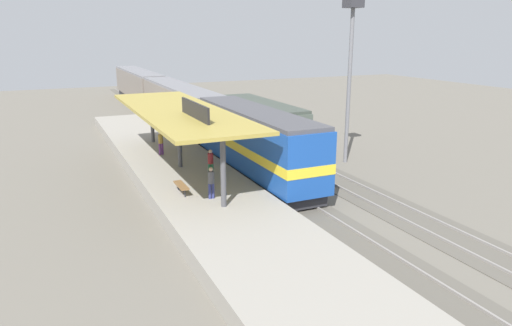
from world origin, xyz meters
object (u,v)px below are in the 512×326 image
object	(u,v)px
passenger_carriage_front	(180,106)
passenger_carriage_rear	(139,86)
person_boarding	(211,181)
person_waiting	(161,142)
platform_bench	(181,186)
freight_car	(262,122)
locomotive	(255,143)
person_walking	(211,162)
light_mast	(351,47)

from	to	relation	value
passenger_carriage_front	passenger_carriage_rear	xyz separation A→B (m)	(0.00, 20.80, 0.00)
passenger_carriage_front	passenger_carriage_rear	size ratio (longest dim) A/B	1.00
passenger_carriage_front	person_boarding	xyz separation A→B (m)	(-4.78, -22.99, -0.46)
passenger_carriage_rear	person_waiting	world-z (taller)	passenger_carriage_rear
platform_bench	freight_car	distance (m)	16.16
locomotive	person_boarding	distance (m)	6.93
freight_car	locomotive	bearing A→B (deg)	-118.01
passenger_carriage_front	person_boarding	bearing A→B (deg)	-101.74
passenger_carriage_front	person_boarding	world-z (taller)	passenger_carriage_front
person_waiting	passenger_carriage_front	bearing A→B (deg)	68.59
person_walking	person_boarding	bearing A→B (deg)	-108.76
person_boarding	light_mast	bearing A→B (deg)	24.84
platform_bench	person_waiting	distance (m)	8.89
platform_bench	person_boarding	xyz separation A→B (m)	(1.22, -1.46, 0.51)
freight_car	person_waiting	bearing A→B (deg)	-160.65
locomotive	person_walking	size ratio (longest dim) A/B	8.44
platform_bench	passenger_carriage_rear	bearing A→B (deg)	81.93
locomotive	person_walking	world-z (taller)	locomotive
freight_car	person_boarding	world-z (taller)	freight_car
passenger_carriage_rear	person_walking	xyz separation A→B (m)	(-3.53, -40.12, -0.46)
platform_bench	passenger_carriage_front	bearing A→B (deg)	74.43
platform_bench	light_mast	size ratio (longest dim) A/B	0.15
passenger_carriage_rear	person_waiting	bearing A→B (deg)	-98.46
light_mast	person_waiting	xyz separation A→B (m)	(-12.79, 4.45, -6.54)
locomotive	freight_car	world-z (taller)	locomotive
locomotive	person_waiting	distance (m)	7.28
passenger_carriage_front	light_mast	xyz separation A→B (m)	(7.80, -17.17, 6.08)
freight_car	person_boarding	distance (m)	16.55
person_waiting	locomotive	bearing A→B (deg)	-46.63
locomotive	light_mast	xyz separation A→B (m)	(7.80, 0.83, 5.99)
passenger_carriage_rear	person_waiting	size ratio (longest dim) A/B	11.70
freight_car	passenger_carriage_front	bearing A→B (deg)	116.19
locomotive	light_mast	distance (m)	9.87
locomotive	person_walking	xyz separation A→B (m)	(-3.53, -1.32, -0.56)
locomotive	platform_bench	bearing A→B (deg)	-149.49
platform_bench	locomotive	bearing A→B (deg)	30.51
locomotive	passenger_carriage_front	world-z (taller)	locomotive
light_mast	passenger_carriage_rear	bearing A→B (deg)	101.61
passenger_carriage_front	passenger_carriage_rear	distance (m)	20.80
freight_car	person_waiting	distance (m)	10.16
passenger_carriage_rear	freight_car	world-z (taller)	passenger_carriage_rear
locomotive	freight_car	distance (m)	9.80
person_walking	person_boarding	distance (m)	3.87
freight_car	platform_bench	bearing A→B (deg)	-131.03
platform_bench	person_waiting	world-z (taller)	person_waiting
passenger_carriage_rear	person_boarding	world-z (taller)	passenger_carriage_rear
person_walking	platform_bench	bearing A→B (deg)	-138.13
locomotive	passenger_carriage_rear	size ratio (longest dim) A/B	0.72
person_boarding	locomotive	bearing A→B (deg)	46.25
person_walking	person_waiting	bearing A→B (deg)	102.44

